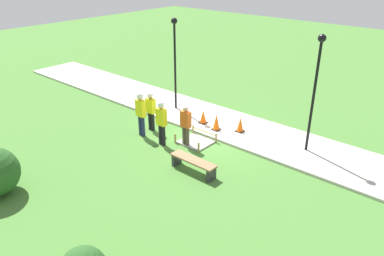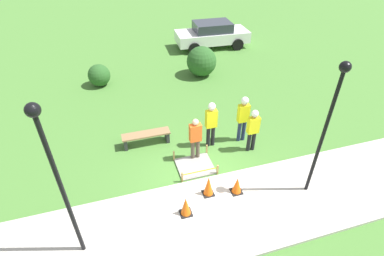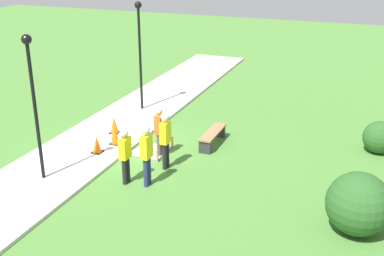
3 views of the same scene
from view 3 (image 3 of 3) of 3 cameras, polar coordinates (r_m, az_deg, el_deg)
ground_plane at (r=16.36m, az=-7.17°, el=-2.60°), size 60.00×60.00×0.00m
sidewalk at (r=17.04m, az=-11.52°, el=-1.68°), size 28.00×2.93×0.10m
wet_concrete_patch at (r=16.12m, az=-4.96°, el=-2.73°), size 1.25×1.13×0.40m
traffic_cone_near_patch at (r=17.49m, az=-9.21°, el=0.37°), size 0.34×0.34×0.63m
traffic_cone_far_patch at (r=16.55m, az=-9.15°, el=-0.73°), size 0.34×0.34×0.70m
traffic_cone_sidewalk_edge at (r=16.00m, az=-11.21°, el=-1.92°), size 0.34×0.34×0.58m
park_bench at (r=16.53m, az=2.45°, el=-0.87°), size 1.76×0.44×0.49m
worker_supervisor at (r=13.82m, az=-7.95°, el=-2.74°), size 0.40×0.25×1.70m
worker_assistant at (r=14.57m, az=-3.18°, el=-0.86°), size 0.40×0.26×1.83m
worker_trainee at (r=13.57m, az=-5.43°, el=-2.51°), size 0.40×0.27×1.87m
bystander_in_orange_shirt at (r=15.48m, az=-3.85°, el=-0.14°), size 0.40×0.22×1.66m
lamppost_near at (r=13.88m, az=-18.37°, el=4.48°), size 0.28×0.28×4.21m
lamppost_far at (r=19.30m, az=-6.24°, el=10.18°), size 0.28×0.28×4.32m
shrub_rounded_near at (r=17.02m, az=21.33°, el=-1.03°), size 1.08×1.08×1.08m
shrub_rounded_mid at (r=12.19m, az=19.11°, el=-8.49°), size 1.55×1.55×1.55m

